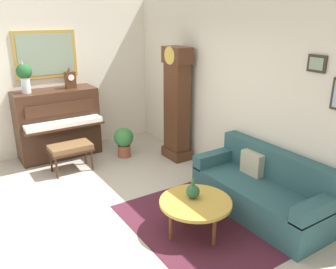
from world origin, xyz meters
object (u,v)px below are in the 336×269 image
Objects in this scene: piano at (58,123)px; potted_plant at (124,140)px; couch at (262,191)px; green_jug at (193,191)px; coffee_table at (196,203)px; mantel_clock at (70,79)px; grandfather_clock at (177,107)px; flower_vase at (24,75)px; piano_bench at (70,149)px.

piano is 1.25m from potted_plant.
couch reaches higher than green_jug.
coffee_table is at bearing -97.77° from couch.
potted_plant is at bearing 172.94° from coffee_table.
coffee_table is 3.50m from mantel_clock.
coffee_table is 3.67× the size of green_jug.
couch is 2.85m from potted_plant.
coffee_table is 2.64m from potted_plant.
grandfather_clock is 1.07× the size of couch.
piano_bench is at bearing 27.41° from flower_vase.
flower_vase is (-0.81, -0.42, 1.17)m from piano_bench.
green_jug is at bearing -29.24° from grandfather_clock.
potted_plant is (-0.57, -0.79, -0.64)m from grandfather_clock.
flower_vase reaches higher than coffee_table.
flower_vase reaches higher than piano_bench.
coffee_table is 0.14m from green_jug.
flower_vase is (-1.27, -2.25, 0.61)m from grandfather_clock.
green_jug is at bearing 19.42° from flower_vase.
couch is at bearing -2.71° from grandfather_clock.
green_jug is (3.25, 0.68, -0.14)m from piano.
mantel_clock reaches higher than piano.
green_jug is at bearing -6.92° from potted_plant.
mantel_clock reaches higher than green_jug.
grandfather_clock is 2.41m from coffee_table.
piano_bench is 0.34× the size of grandfather_clock.
piano_bench is 3.17m from couch.
grandfather_clock is at bearing 49.15° from mantel_clock.
piano is 1.64× the size of coffee_table.
mantel_clock is (-3.46, -1.37, 1.12)m from couch.
grandfather_clock reaches higher than coffee_table.
mantel_clock is at bearing 89.44° from piano.
flower_vase reaches higher than piano.
piano_bench is 0.80× the size of coffee_table.
mantel_clock reaches higher than potted_plant.
grandfather_clock is 2.65m from flower_vase.
piano reaches higher than green_jug.
couch is 7.92× the size of green_jug.
piano_bench reaches higher than coffee_table.
piano_bench is at bearing -164.27° from coffee_table.
piano reaches higher than couch.
couch is 3.28× the size of flower_vase.
piano is 3.40m from coffee_table.
potted_plant is at bearing 95.71° from piano_bench.
potted_plant is (0.70, 0.68, -1.11)m from mantel_clock.
green_jug is at bearing 6.52° from mantel_clock.
mantel_clock is (-0.80, 0.36, 1.02)m from piano_bench.
grandfather_clock is 2.00m from mantel_clock.
coffee_table is at bearing 15.73° from piano_bench.
mantel_clock reaches higher than coffee_table.
potted_plant is (-0.10, 1.03, -0.08)m from piano_bench.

